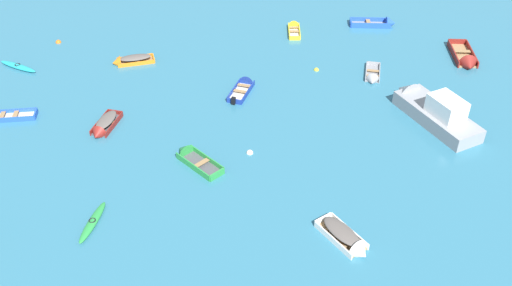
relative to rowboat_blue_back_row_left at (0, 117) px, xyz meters
name	(u,v)px	position (x,y,z in m)	size (l,w,h in m)	color
rowboat_blue_back_row_left	(0,117)	(0.00, 0.00, 0.00)	(3.27, 1.12, 0.93)	beige
rowboat_maroon_far_left	(103,127)	(6.62, -2.29, 0.10)	(2.06, 3.07, 0.98)	#4C4C51
rowboat_orange_distant_center	(128,60)	(7.97, 6.14, 0.08)	(3.18, 1.39, 1.00)	#99754C
kayak_green_back_row_right	(93,222)	(6.55, -10.63, -0.02)	(1.49, 3.02, 0.29)	#288C3D
motor_launch_grey_cluster_inner	(432,109)	(27.31, -4.16, 0.53)	(4.03, 7.13, 2.51)	gray
kayak_turquoise_near_right	(18,66)	(-0.02, 6.60, 0.00)	(3.08, 2.49, 0.33)	teal
rowboat_white_cluster_outer	(348,240)	(19.03, -13.97, 0.12)	(2.38, 3.32, 1.05)	#99754C
rowboat_deep_blue_far_right	(245,86)	(16.03, 1.38, 0.00)	(2.34, 3.28, 0.99)	beige
rowboat_yellow_back_row_center	(294,28)	(21.29, 9.86, -0.01)	(1.32, 3.00, 0.83)	beige
rowboat_blue_midfield_left	(381,23)	(28.58, 9.42, 0.04)	(3.87, 1.82, 1.05)	gray
rowboat_maroon_midfield_right	(466,61)	(32.74, 2.28, 0.06)	(2.24, 4.50, 1.33)	#99754C
rowboat_green_far_back	(191,156)	(11.82, -6.03, 0.02)	(2.86, 3.41, 1.03)	#4C4C51
rowboat_grey_near_camera	(372,78)	(25.15, 1.08, -0.03)	(1.89, 3.10, 0.91)	gray
mooring_buoy_central	(250,153)	(15.32, -6.01, -0.16)	(0.40, 0.40, 0.40)	silver
mooring_buoy_between_boats_left	(316,70)	(21.54, 2.99, -0.16)	(0.37, 0.37, 0.37)	yellow
mooring_buoy_outer_edge	(58,43)	(2.39, 10.38, -0.16)	(0.44, 0.44, 0.44)	orange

